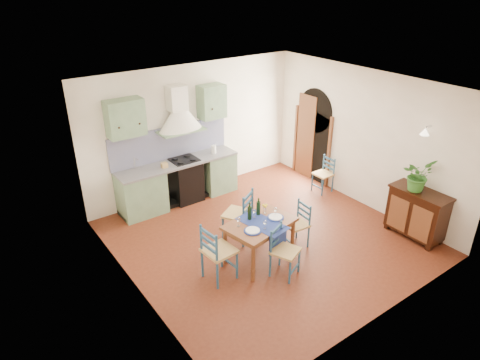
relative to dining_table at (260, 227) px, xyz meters
The scene contains 13 objects.
floor 0.91m from the dining_table, 40.67° to the left, with size 5.00×5.00×0.00m, color #4B1C10.
back_wall 2.74m from the dining_table, 89.55° to the left, with size 5.00×0.96×2.80m.
right_wall 3.14m from the dining_table, 13.16° to the left, with size 0.26×5.00×2.80m.
left_wall 2.19m from the dining_table, 168.17° to the left, with size 0.04×5.00×2.80m, color white.
ceiling 2.26m from the dining_table, 40.67° to the left, with size 5.00×5.00×0.01m, color white.
dining_table is the anchor object (origin of this frame).
chair_near 0.58m from the dining_table, 84.51° to the right, with size 0.53×0.53×0.87m.
chair_far 0.70m from the dining_table, 84.15° to the left, with size 0.64×0.64×1.00m.
chair_left 0.87m from the dining_table, behind, with size 0.49×0.49×0.98m.
chair_right 0.82m from the dining_table, ahead, with size 0.42×0.42×0.84m.
chair_spare 2.96m from the dining_table, 23.05° to the left, with size 0.37×0.37×0.80m.
sideboard 2.97m from the dining_table, 22.17° to the right, with size 0.50×1.05×0.94m.
potted_plant 2.95m from the dining_table, 20.56° to the right, with size 0.52×0.45×0.58m, color #327027.
Camera 1 is at (-4.29, -5.10, 4.45)m, focal length 32.00 mm.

